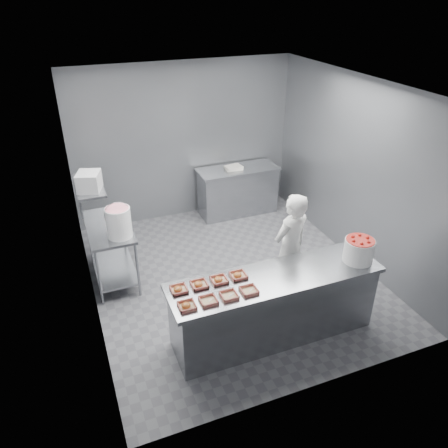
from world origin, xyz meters
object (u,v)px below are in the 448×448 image
(service_counter, at_px, (274,306))
(tray_2, at_px, (229,295))
(tray_3, at_px, (249,290))
(tray_6, at_px, (219,280))
(tray_4, at_px, (179,289))
(tray_7, at_px, (238,275))
(tray_0, at_px, (187,306))
(prep_table, at_px, (111,244))
(tray_1, at_px, (208,300))
(tray_5, at_px, (199,284))
(worker, at_px, (290,249))
(strawberry_tub, at_px, (359,250))
(appliance, at_px, (89,181))
(glaze_bucket, at_px, (119,222))
(back_counter, at_px, (238,191))

(service_counter, distance_m, tray_2, 0.82)
(tray_3, height_order, tray_6, tray_6)
(tray_4, height_order, tray_7, same)
(tray_0, bearing_deg, prep_table, 103.60)
(tray_7, bearing_deg, tray_1, -147.64)
(tray_2, bearing_deg, tray_5, 128.81)
(tray_2, distance_m, tray_7, 0.38)
(worker, distance_m, strawberry_tub, 0.91)
(appliance, bearing_deg, glaze_bucket, -11.63)
(tray_0, height_order, tray_3, tray_0)
(appliance, bearing_deg, tray_0, -52.11)
(service_counter, bearing_deg, glaze_bucket, 133.97)
(tray_5, bearing_deg, prep_table, 112.59)
(tray_1, bearing_deg, appliance, 115.78)
(tray_4, xyz_separation_m, strawberry_tub, (2.22, -0.23, 0.14))
(tray_5, height_order, appliance, appliance)
(appliance, bearing_deg, service_counter, -25.66)
(tray_2, distance_m, tray_4, 0.57)
(tray_7, bearing_deg, tray_4, 180.00)
(back_counter, relative_size, tray_2, 8.01)
(prep_table, distance_m, tray_1, 2.26)
(service_counter, bearing_deg, tray_2, -167.08)
(prep_table, distance_m, appliance, 1.12)
(back_counter, height_order, tray_0, tray_0)
(back_counter, relative_size, worker, 0.94)
(tray_1, distance_m, worker, 1.61)
(service_counter, height_order, worker, worker)
(glaze_bucket, bearing_deg, tray_1, -69.90)
(tray_5, bearing_deg, service_counter, -9.52)
(tray_4, bearing_deg, tray_2, -32.03)
(tray_5, bearing_deg, tray_2, -51.19)
(worker, relative_size, appliance, 5.06)
(tray_6, distance_m, appliance, 2.12)
(service_counter, bearing_deg, tray_5, 170.48)
(tray_0, bearing_deg, appliance, 109.58)
(tray_0, xyz_separation_m, tray_1, (0.24, 0.00, -0.00))
(tray_4, relative_size, strawberry_tub, 0.52)
(worker, bearing_deg, back_counter, -115.67)
(tray_3, relative_size, tray_4, 1.00)
(glaze_bucket, bearing_deg, back_counter, 34.21)
(service_counter, xyz_separation_m, strawberry_tub, (1.08, -0.07, 0.61))
(service_counter, relative_size, tray_0, 13.88)
(tray_1, relative_size, tray_3, 1.00)
(tray_6, xyz_separation_m, strawberry_tub, (1.74, -0.23, 0.14))
(tray_4, relative_size, worker, 0.12)
(service_counter, xyz_separation_m, tray_7, (-0.42, 0.15, 0.47))
(tray_5, xyz_separation_m, tray_7, (0.48, 0.00, 0.00))
(tray_3, bearing_deg, worker, 38.53)
(tray_6, xyz_separation_m, glaze_bucket, (-0.88, 1.44, 0.20))
(service_counter, bearing_deg, worker, 48.84)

